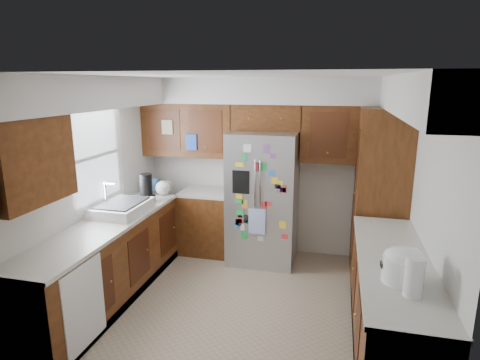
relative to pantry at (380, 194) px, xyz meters
name	(u,v)px	position (x,y,z in m)	size (l,w,h in m)	color
floor	(242,303)	(-1.50, -1.15, -1.07)	(3.60, 3.60, 0.00)	tan
room_shell	(241,138)	(-1.61, -0.79, 0.75)	(3.64, 3.24, 2.52)	beige
left_counter_run	(132,255)	(-2.86, -1.12, -0.65)	(1.36, 3.20, 0.92)	#3B200B
right_counter_run	(390,309)	(0.00, -1.62, -0.65)	(0.63, 2.25, 0.92)	#3B200B
pantry	(380,194)	(0.00, 0.00, 0.00)	(0.60, 0.90, 2.15)	#3B200B
fridge	(263,198)	(-1.50, 0.05, -0.17)	(0.90, 0.79, 1.80)	#96959A
bridge_cabinet	(267,117)	(-1.50, 0.28, 0.90)	(0.96, 0.34, 0.35)	#3B200B
fridge_top_items	(269,95)	(-1.47, 0.27, 1.20)	(0.73, 0.35, 0.27)	#1619B5
sink_assembly	(122,208)	(-3.00, -1.05, -0.09)	(0.52, 0.70, 0.37)	white
left_counter_clutter	(153,188)	(-2.93, -0.36, -0.02)	(0.38, 0.86, 0.38)	black
rice_cooker	(404,264)	(0.00, -2.06, -0.01)	(0.33, 0.32, 0.28)	white
paper_towel	(414,277)	(0.04, -2.27, 0.00)	(0.13, 0.13, 0.30)	white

